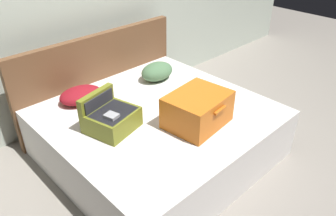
{
  "coord_description": "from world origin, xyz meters",
  "views": [
    {
      "loc": [
        -1.76,
        -1.58,
        2.16
      ],
      "look_at": [
        0.0,
        0.26,
        0.6
      ],
      "focal_mm": 35.48,
      "sensor_mm": 36.0,
      "label": 1
    }
  ],
  "objects_px": {
    "pillow_near_headboard": "(81,95)",
    "hard_case_medium": "(111,118)",
    "bed": "(158,133)",
    "hard_case_large": "(197,109)",
    "pillow_center_head": "(157,71)"
  },
  "relations": [
    {
      "from": "pillow_near_headboard",
      "to": "pillow_center_head",
      "type": "distance_m",
      "value": 0.89
    },
    {
      "from": "pillow_center_head",
      "to": "bed",
      "type": "bearing_deg",
      "value": -131.66
    },
    {
      "from": "hard_case_large",
      "to": "pillow_near_headboard",
      "type": "height_order",
      "value": "hard_case_large"
    },
    {
      "from": "hard_case_large",
      "to": "pillow_center_head",
      "type": "relative_size",
      "value": 1.49
    },
    {
      "from": "hard_case_medium",
      "to": "pillow_center_head",
      "type": "xyz_separation_m",
      "value": [
        0.93,
        0.44,
        -0.01
      ]
    },
    {
      "from": "bed",
      "to": "hard_case_medium",
      "type": "height_order",
      "value": "hard_case_medium"
    },
    {
      "from": "bed",
      "to": "hard_case_large",
      "type": "bearing_deg",
      "value": -73.34
    },
    {
      "from": "bed",
      "to": "pillow_near_headboard",
      "type": "xyz_separation_m",
      "value": [
        -0.42,
        0.66,
        0.32
      ]
    },
    {
      "from": "pillow_near_headboard",
      "to": "pillow_center_head",
      "type": "bearing_deg",
      "value": -9.96
    },
    {
      "from": "pillow_near_headboard",
      "to": "hard_case_medium",
      "type": "bearing_deg",
      "value": -95.36
    },
    {
      "from": "hard_case_large",
      "to": "pillow_near_headboard",
      "type": "xyz_separation_m",
      "value": [
        -0.53,
        1.05,
        -0.08
      ]
    },
    {
      "from": "bed",
      "to": "hard_case_large",
      "type": "relative_size",
      "value": 3.38
    },
    {
      "from": "hard_case_medium",
      "to": "pillow_center_head",
      "type": "relative_size",
      "value": 1.22
    },
    {
      "from": "pillow_near_headboard",
      "to": "bed",
      "type": "bearing_deg",
      "value": -57.84
    },
    {
      "from": "bed",
      "to": "hard_case_large",
      "type": "xyz_separation_m",
      "value": [
        0.12,
        -0.39,
        0.4
      ]
    }
  ]
}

